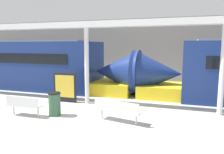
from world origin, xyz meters
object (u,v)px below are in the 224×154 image
poster_board (65,87)px  trash_bin (55,104)px  bench_near (117,109)px  support_column_near (87,66)px  bench_far (24,104)px  support_column_far (222,71)px  train_right (12,65)px

poster_board → trash_bin: bearing=-71.1°
bench_near → poster_board: 3.96m
bench_near → support_column_near: 3.40m
poster_board → support_column_near: (1.16, 0.15, 1.10)m
bench_near → poster_board: size_ratio=1.28×
bench_far → support_column_far: (7.63, 2.70, 1.35)m
support_column_near → trash_bin: bearing=-101.7°
train_right → support_column_far: 13.29m
bench_near → trash_bin: bearing=-167.8°
support_column_near → bench_near: bearing=-44.4°
support_column_near → poster_board: bearing=-172.7°
bench_near → poster_board: bearing=160.6°
train_right → poster_board: (5.81, -2.81, -0.76)m
train_right → bench_far: train_right is taller
train_right → poster_board: train_right is taller
bench_near → bench_far: same height
bench_near → support_column_near: bearing=147.1°
support_column_far → bench_far: bearing=-160.5°
poster_board → support_column_far: size_ratio=0.40×
trash_bin → support_column_near: bearing=78.3°
bench_far → poster_board: (0.42, 2.56, 0.25)m
bench_near → support_column_far: size_ratio=0.51×
bench_near → support_column_far: (3.81, 2.18, 1.35)m
trash_bin → poster_board: poster_board is taller
train_right → poster_board: 6.49m
bench_far → support_column_near: support_column_near is taller
train_right → bench_far: bearing=-44.9°
bench_far → poster_board: bearing=80.6°
bench_far → support_column_near: 3.41m
trash_bin → support_column_near: support_column_near is taller
bench_near → trash_bin: 2.69m
trash_bin → support_column_far: (6.50, 2.21, 1.37)m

